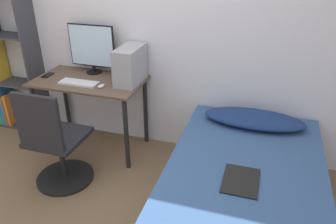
% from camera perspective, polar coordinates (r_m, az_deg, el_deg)
% --- Properties ---
extents(wall_back, '(8.00, 0.05, 2.50)m').
position_cam_1_polar(wall_back, '(3.24, -4.50, 14.79)').
color(wall_back, silver).
rests_on(wall_back, ground_plane).
extents(desk, '(1.07, 0.60, 0.76)m').
position_cam_1_polar(desk, '(3.35, -13.39, 3.54)').
color(desk, brown).
rests_on(desk, ground_plane).
extents(bookshelf, '(0.65, 0.27, 1.63)m').
position_cam_1_polar(bookshelf, '(4.14, -27.05, 7.54)').
color(bookshelf, '#38383D').
rests_on(bookshelf, ground_plane).
extents(office_chair, '(0.52, 0.52, 0.94)m').
position_cam_1_polar(office_chair, '(3.01, -18.91, -6.09)').
color(office_chair, black).
rests_on(office_chair, ground_plane).
extents(bed, '(1.16, 1.95, 0.51)m').
position_cam_1_polar(bed, '(2.58, 12.69, -14.69)').
color(bed, '#4C3D2D').
rests_on(bed, ground_plane).
extents(pillow, '(0.88, 0.36, 0.11)m').
position_cam_1_polar(pillow, '(2.99, 14.73, -1.16)').
color(pillow, navy).
rests_on(pillow, bed).
extents(magazine, '(0.24, 0.32, 0.01)m').
position_cam_1_polar(magazine, '(2.32, 12.54, -11.58)').
color(magazine, black).
rests_on(magazine, bed).
extents(monitor, '(0.49, 0.16, 0.49)m').
position_cam_1_polar(monitor, '(3.41, -13.13, 10.88)').
color(monitor, black).
rests_on(monitor, desk).
extents(keyboard, '(0.37, 0.14, 0.02)m').
position_cam_1_polar(keyboard, '(3.22, -15.28, 4.91)').
color(keyboard, silver).
rests_on(keyboard, desk).
extents(pc_tower, '(0.19, 0.41, 0.34)m').
position_cam_1_polar(pc_tower, '(3.12, -6.56, 8.15)').
color(pc_tower, '#99999E').
rests_on(pc_tower, desk).
extents(mouse, '(0.06, 0.09, 0.02)m').
position_cam_1_polar(mouse, '(3.11, -11.56, 4.49)').
color(mouse, silver).
rests_on(mouse, desk).
extents(phone, '(0.07, 0.14, 0.01)m').
position_cam_1_polar(phone, '(3.53, -20.20, 6.05)').
color(phone, black).
rests_on(phone, desk).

